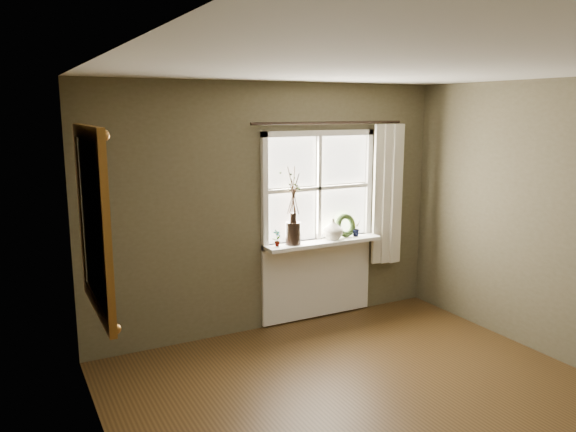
# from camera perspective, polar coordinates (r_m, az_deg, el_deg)

# --- Properties ---
(floor) EXTENTS (4.50, 4.50, 0.00)m
(floor) POSITION_cam_1_polar(r_m,az_deg,el_deg) (4.54, 11.90, -20.25)
(floor) COLOR #402B14
(floor) RESTS_ON ground
(ceiling) EXTENTS (4.50, 4.50, 0.00)m
(ceiling) POSITION_cam_1_polar(r_m,az_deg,el_deg) (3.91, 13.42, 14.59)
(ceiling) COLOR silver
(ceiling) RESTS_ON ground
(wall_back) EXTENTS (4.00, 0.10, 2.60)m
(wall_back) POSITION_cam_1_polar(r_m,az_deg,el_deg) (5.93, -1.83, 0.87)
(wall_back) COLOR brown
(wall_back) RESTS_ON ground
(wall_left) EXTENTS (0.10, 4.50, 2.60)m
(wall_left) POSITION_cam_1_polar(r_m,az_deg,el_deg) (3.17, -17.45, -8.57)
(wall_left) COLOR brown
(wall_left) RESTS_ON ground
(window_frame) EXTENTS (1.36, 0.06, 1.24)m
(window_frame) POSITION_cam_1_polar(r_m,az_deg,el_deg) (6.09, 3.12, 2.85)
(window_frame) COLOR white
(window_frame) RESTS_ON wall_back
(window_sill) EXTENTS (1.36, 0.26, 0.04)m
(window_sill) POSITION_cam_1_polar(r_m,az_deg,el_deg) (6.11, 3.58, -2.68)
(window_sill) COLOR white
(window_sill) RESTS_ON wall_back
(window_apron) EXTENTS (1.36, 0.04, 0.88)m
(window_apron) POSITION_cam_1_polar(r_m,az_deg,el_deg) (6.32, 3.02, -6.36)
(window_apron) COLOR white
(window_apron) RESTS_ON ground
(dark_jug) EXTENTS (0.20, 0.20, 0.24)m
(dark_jug) POSITION_cam_1_polar(r_m,az_deg,el_deg) (5.90, 0.53, -1.76)
(dark_jug) COLOR black
(dark_jug) RESTS_ON window_sill
(cream_vase) EXTENTS (0.25, 0.25, 0.23)m
(cream_vase) POSITION_cam_1_polar(r_m,az_deg,el_deg) (6.14, 4.59, -1.31)
(cream_vase) COLOR beige
(cream_vase) RESTS_ON window_sill
(wreath) EXTENTS (0.28, 0.14, 0.27)m
(wreath) POSITION_cam_1_polar(r_m,az_deg,el_deg) (6.28, 5.85, -1.21)
(wreath) COLOR #2B411D
(wreath) RESTS_ON window_sill
(potted_plant_left) EXTENTS (0.11, 0.09, 0.18)m
(potted_plant_left) POSITION_cam_1_polar(r_m,az_deg,el_deg) (5.82, -1.13, -2.24)
(potted_plant_left) COLOR #2B411D
(potted_plant_left) RESTS_ON window_sill
(potted_plant_right) EXTENTS (0.11, 0.10, 0.18)m
(potted_plant_right) POSITION_cam_1_polar(r_m,az_deg,el_deg) (6.32, 6.98, -1.27)
(potted_plant_right) COLOR #2B411D
(potted_plant_right) RESTS_ON window_sill
(curtain) EXTENTS (0.36, 0.12, 1.59)m
(curtain) POSITION_cam_1_polar(r_m,az_deg,el_deg) (6.50, 9.94, 2.17)
(curtain) COLOR beige
(curtain) RESTS_ON wall_back
(curtain_rod) EXTENTS (1.84, 0.03, 0.03)m
(curtain_rod) POSITION_cam_1_polar(r_m,az_deg,el_deg) (6.04, 4.30, 9.43)
(curtain_rod) COLOR black
(curtain_rod) RESTS_ON wall_back
(gilt_mirror) EXTENTS (0.10, 1.13, 1.34)m
(gilt_mirror) POSITION_cam_1_polar(r_m,az_deg,el_deg) (4.18, -19.25, -0.49)
(gilt_mirror) COLOR white
(gilt_mirror) RESTS_ON wall_left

